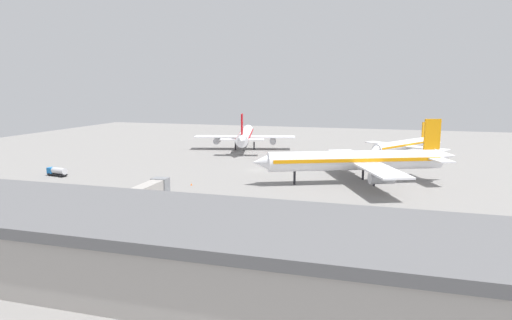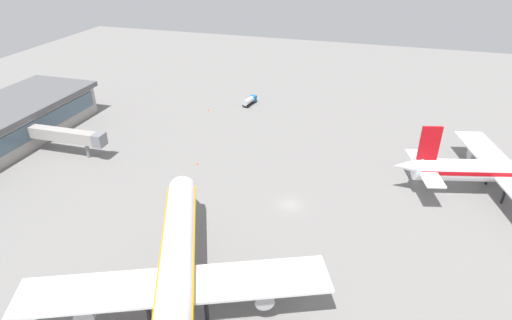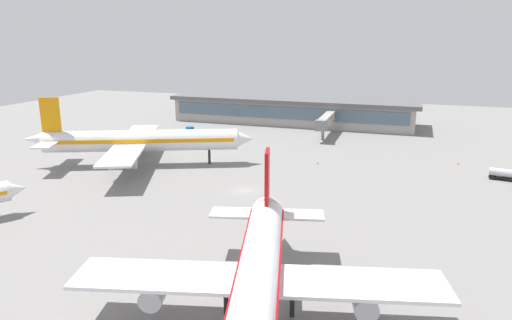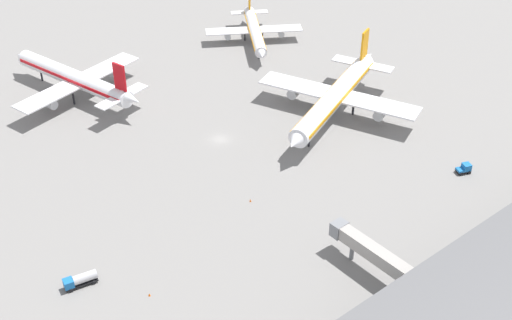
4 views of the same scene
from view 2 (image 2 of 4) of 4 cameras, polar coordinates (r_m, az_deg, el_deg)
name	(u,v)px [view 2 (image 2 of 4)]	position (r m, az deg, el deg)	size (l,w,h in m)	color
ground	(290,205)	(87.91, 4.54, -5.95)	(288.00, 288.00, 0.00)	gray
airplane_at_gate	(176,275)	(64.33, -10.53, -14.73)	(51.72, 42.80, 16.59)	white
fuel_truck	(250,101)	(136.96, -0.85, 7.89)	(6.54, 3.12, 2.50)	black
jet_bridge	(67,136)	(113.82, -23.79, 2.96)	(3.25, 21.33, 6.74)	#9E9993
safety_cone_near_gate	(208,110)	(133.38, -6.33, 6.63)	(0.44, 0.44, 0.60)	#EA590C
safety_cone_mid_apron	(197,164)	(102.59, -7.80, -0.51)	(0.44, 0.44, 0.60)	#EA590C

